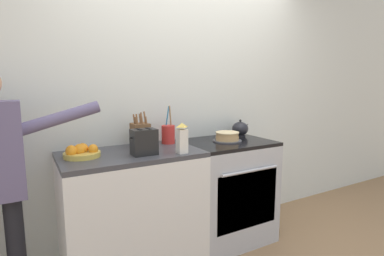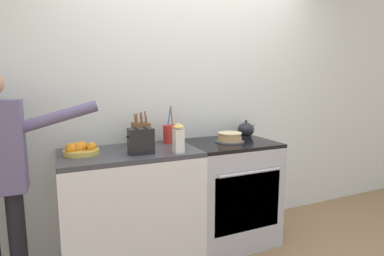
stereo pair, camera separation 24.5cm
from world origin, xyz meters
name	(u,v)px [view 1 (the left image)]	position (x,y,z in m)	size (l,w,h in m)	color
wall_back	(185,98)	(0.00, 0.63, 1.30)	(8.00, 0.04, 2.60)	silver
counter_cabinet	(133,210)	(-0.64, 0.31, 0.46)	(1.03, 0.61, 0.93)	white
stove_range	(227,190)	(0.26, 0.30, 0.46)	(0.76, 0.64, 0.93)	#B7BABF
layer_cake	(227,137)	(0.25, 0.29, 0.97)	(0.26, 0.26, 0.08)	#4C4C51
tea_kettle	(240,129)	(0.54, 0.47, 0.99)	(0.20, 0.16, 0.16)	#232328
knife_block	(140,135)	(-0.51, 0.45, 1.03)	(0.13, 0.15, 0.29)	brown
utensil_crock	(168,134)	(-0.25, 0.47, 1.01)	(0.11, 0.11, 0.33)	red
fruit_bowl	(81,152)	(-0.99, 0.33, 0.96)	(0.25, 0.25, 0.10)	gold
toaster	(144,142)	(-0.58, 0.18, 1.02)	(0.19, 0.12, 0.19)	black
milk_carton	(182,139)	(-0.32, 0.09, 1.04)	(0.07, 0.07, 0.23)	white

